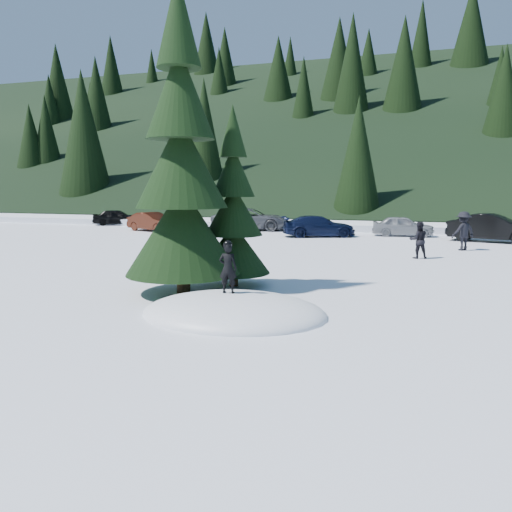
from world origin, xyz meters
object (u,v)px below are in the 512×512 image
(spruce_tall, at_px, (181,175))
(car_3, at_px, (319,226))
(child_skier, at_px, (228,268))
(car_1, at_px, (153,222))
(spruce_short, at_px, (233,217))
(car_5, at_px, (493,228))
(adult_2, at_px, (463,231))
(car_2, at_px, (251,219))
(car_4, at_px, (403,226))
(adult_0, at_px, (419,240))
(car_0, at_px, (117,217))

(spruce_tall, bearing_deg, car_3, 87.66)
(child_skier, xyz_separation_m, car_1, (-12.53, 18.48, -0.45))
(spruce_short, height_order, car_5, spruce_short)
(spruce_short, distance_m, adult_2, 13.39)
(child_skier, bearing_deg, car_1, -62.16)
(spruce_short, xyz_separation_m, child_skier, (1.01, -3.07, -1.03))
(spruce_short, bearing_deg, adult_2, 56.74)
(spruce_tall, distance_m, adult_2, 15.24)
(spruce_tall, xyz_separation_m, adult_2, (8.31, 12.55, -2.41))
(child_skier, distance_m, car_2, 22.33)
(car_4, distance_m, car_5, 5.03)
(spruce_tall, distance_m, car_2, 20.35)
(child_skier, distance_m, adult_0, 11.66)
(car_0, distance_m, car_5, 26.11)
(spruce_short, relative_size, car_3, 1.25)
(adult_0, height_order, car_5, adult_0)
(adult_0, distance_m, car_0, 24.79)
(child_skier, distance_m, adult_2, 15.55)
(spruce_short, xyz_separation_m, car_2, (-5.59, 18.26, -1.36))
(car_0, relative_size, car_2, 0.68)
(adult_2, bearing_deg, adult_0, 24.58)
(spruce_short, height_order, car_3, spruce_short)
(car_4, bearing_deg, car_1, 92.97)
(car_3, distance_m, car_5, 9.46)
(adult_2, xyz_separation_m, car_4, (-2.88, 5.99, -0.30))
(adult_0, height_order, car_4, adult_0)
(adult_0, xyz_separation_m, adult_2, (1.99, 3.39, 0.14))
(car_5, bearing_deg, spruce_short, 165.30)
(child_skier, height_order, adult_0, child_skier)
(car_4, bearing_deg, spruce_short, 162.30)
(adult_0, bearing_deg, spruce_short, 41.35)
(car_1, distance_m, car_5, 20.66)
(spruce_tall, height_order, car_1, spruce_tall)
(adult_2, bearing_deg, car_1, -47.82)
(spruce_short, xyz_separation_m, car_3, (-0.32, 15.26, -1.48))
(adult_0, distance_m, adult_2, 3.93)
(spruce_short, relative_size, car_2, 1.01)
(car_0, xyz_separation_m, car_2, (11.11, -0.87, 0.13))
(spruce_tall, relative_size, adult_2, 4.72)
(adult_0, relative_size, car_3, 0.36)
(car_3, distance_m, car_4, 5.11)
(car_4, bearing_deg, car_5, -113.81)
(child_skier, bearing_deg, spruce_tall, -46.06)
(car_2, relative_size, car_5, 1.15)
(spruce_short, relative_size, adult_2, 2.95)
(adult_2, height_order, car_5, adult_2)
(adult_0, relative_size, adult_2, 0.85)
(adult_2, xyz_separation_m, car_0, (-24.01, 7.98, -0.30))
(adult_0, relative_size, car_2, 0.29)
(spruce_tall, distance_m, car_4, 19.50)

